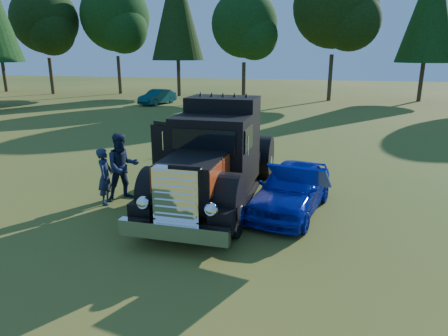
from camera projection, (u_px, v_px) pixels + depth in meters
ground at (158, 224)px, 10.27m from camera, size 120.00×120.00×0.00m
treeline at (256, 11)px, 34.25m from camera, size 72.10×24.04×13.84m
diamond_t_truck at (215, 160)px, 11.47m from camera, size 3.32×7.16×3.00m
hotrod_coupe at (292, 188)px, 10.97m from camera, size 2.27×4.32×1.89m
spectator_near at (105, 176)px, 11.49m from camera, size 0.51×0.67×1.65m
spectator_far at (123, 167)px, 11.82m from camera, size 1.24×1.22×2.01m
distant_teal_car at (157, 97)px, 34.29m from camera, size 2.22×4.03×1.26m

